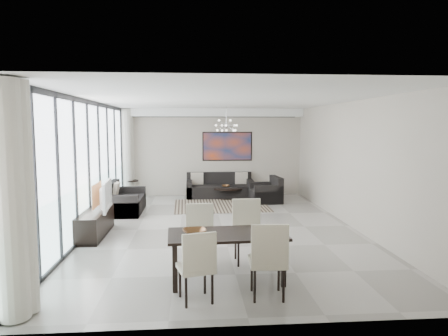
{
  "coord_description": "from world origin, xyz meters",
  "views": [
    {
      "loc": [
        -0.65,
        -8.92,
        2.33
      ],
      "look_at": [
        0.14,
        1.31,
        1.25
      ],
      "focal_mm": 32.0,
      "sensor_mm": 36.0,
      "label": 1
    }
  ],
  "objects": [
    {
      "name": "sofa_main",
      "position": [
        0.21,
        4.07,
        0.27
      ],
      "size": [
        2.17,
        0.89,
        0.79
      ],
      "color": "black",
      "rests_on": "floor"
    },
    {
      "name": "dining_chair_se",
      "position": [
        0.34,
        -3.83,
        0.61
      ],
      "size": [
        0.51,
        0.51,
        1.06
      ],
      "color": "beige",
      "rests_on": "floor"
    },
    {
      "name": "tv_console",
      "position": [
        -2.76,
        -0.4,
        0.27
      ],
      "size": [
        0.48,
        1.72,
        0.54
      ],
      "primitive_type": "cube",
      "color": "black",
      "rests_on": "floor"
    },
    {
      "name": "rug",
      "position": [
        0.16,
        2.6,
        0.01
      ],
      "size": [
        2.77,
        2.15,
        0.01
      ],
      "primitive_type": "cube",
      "rotation": [
        0.0,
        0.0,
        0.02
      ],
      "color": "black",
      "rests_on": "floor"
    },
    {
      "name": "loveseat",
      "position": [
        -2.55,
        1.88,
        0.28
      ],
      "size": [
        0.92,
        1.64,
        0.82
      ],
      "color": "black",
      "rests_on": "floor"
    },
    {
      "name": "side_table",
      "position": [
        -2.65,
        4.15,
        0.39
      ],
      "size": [
        0.42,
        0.42,
        0.57
      ],
      "color": "black",
      "rests_on": "floor"
    },
    {
      "name": "bowl_coffee",
      "position": [
        0.39,
        3.75,
        0.4
      ],
      "size": [
        0.29,
        0.29,
        0.08
      ],
      "primitive_type": "imported",
      "rotation": [
        0.0,
        0.0,
        0.13
      ],
      "color": "brown",
      "rests_on": "coffee_table"
    },
    {
      "name": "painting",
      "position": [
        0.5,
        4.47,
        1.65
      ],
      "size": [
        1.68,
        0.04,
        0.98
      ],
      "primitive_type": "cube",
      "color": "#BC411A",
      "rests_on": "room_shell"
    },
    {
      "name": "bowl_dining",
      "position": [
        -0.64,
        -3.16,
        0.78
      ],
      "size": [
        0.4,
        0.4,
        0.09
      ],
      "primitive_type": "imported",
      "rotation": [
        0.0,
        0.0,
        0.17
      ],
      "color": "brown",
      "rests_on": "dining_table"
    },
    {
      "name": "armchair",
      "position": [
        1.59,
        3.05,
        0.27
      ],
      "size": [
        0.97,
        1.01,
        0.78
      ],
      "color": "black",
      "rests_on": "floor"
    },
    {
      "name": "coffee_table",
      "position": [
        0.44,
        3.8,
        0.2
      ],
      "size": [
        1.02,
        1.02,
        0.36
      ],
      "color": "black",
      "rests_on": "floor"
    },
    {
      "name": "window_wall",
      "position": [
        -2.86,
        0.0,
        1.47
      ],
      "size": [
        0.37,
        8.95,
        2.9
      ],
      "color": "silver",
      "rests_on": "floor"
    },
    {
      "name": "room_shell",
      "position": [
        0.46,
        0.0,
        1.45
      ],
      "size": [
        6.0,
        9.0,
        2.9
      ],
      "color": "#A8A39B",
      "rests_on": "ground"
    },
    {
      "name": "dining_table",
      "position": [
        -0.15,
        -3.1,
        0.65
      ],
      "size": [
        1.8,
        0.97,
        0.73
      ],
      "color": "black",
      "rests_on": "floor"
    },
    {
      "name": "dining_chair_sw",
      "position": [
        -0.6,
        -3.87,
        0.56
      ],
      "size": [
        0.55,
        0.55,
        0.98
      ],
      "color": "beige",
      "rests_on": "floor"
    },
    {
      "name": "chandelier",
      "position": [
        0.3,
        2.5,
        2.35
      ],
      "size": [
        0.66,
        0.66,
        0.71
      ],
      "color": "silver",
      "rests_on": "room_shell"
    },
    {
      "name": "television",
      "position": [
        -2.6,
        -0.35,
        0.85
      ],
      "size": [
        0.23,
        1.09,
        0.62
      ],
      "primitive_type": "imported",
      "rotation": [
        0.0,
        0.0,
        1.65
      ],
      "color": "gray",
      "rests_on": "tv_console"
    },
    {
      "name": "soffit",
      "position": [
        0.0,
        4.3,
        2.77
      ],
      "size": [
        5.98,
        0.4,
        0.26
      ],
      "primitive_type": "cube",
      "color": "white",
      "rests_on": "room_shell"
    },
    {
      "name": "dining_chair_ne",
      "position": [
        0.27,
        -2.23,
        0.62
      ],
      "size": [
        0.5,
        0.5,
        1.07
      ],
      "color": "beige",
      "rests_on": "floor"
    },
    {
      "name": "dining_chair_nw",
      "position": [
        -0.54,
        -2.33,
        0.59
      ],
      "size": [
        0.5,
        0.5,
        1.02
      ],
      "color": "beige",
      "rests_on": "floor"
    }
  ]
}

